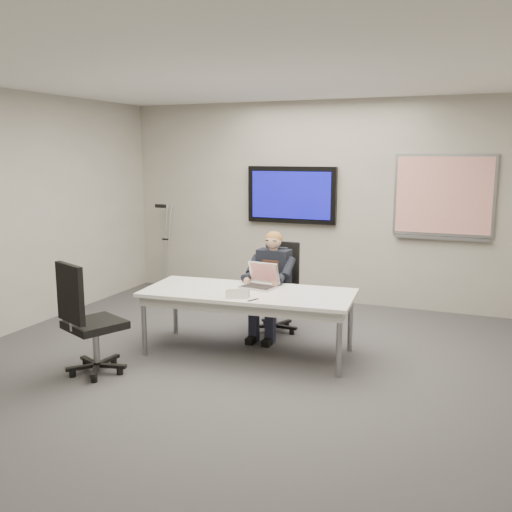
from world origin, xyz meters
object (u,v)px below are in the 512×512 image
at_px(conference_table, 248,298).
at_px(office_chair_far, 276,304).
at_px(office_chair_near, 91,340).
at_px(seated_person, 269,295).
at_px(laptop, 261,281).

bearing_deg(conference_table, office_chair_far, 84.18).
bearing_deg(office_chair_near, seated_person, -100.54).
relative_size(conference_table, seated_person, 1.86).
relative_size(office_chair_far, laptop, 2.67).
relative_size(office_chair_near, seated_person, 0.91).
height_order(conference_table, office_chair_far, office_chair_far).
height_order(conference_table, seated_person, seated_person).
relative_size(office_chair_far, office_chair_near, 0.96).
bearing_deg(office_chair_near, laptop, -108.11).
bearing_deg(office_chair_far, conference_table, -87.11).
relative_size(office_chair_near, laptop, 2.79).
distance_m(conference_table, office_chair_far, 0.87).
bearing_deg(conference_table, laptop, 72.89).
xyz_separation_m(seated_person, laptop, (0.04, -0.36, 0.25)).
bearing_deg(conference_table, office_chair_near, -141.12).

